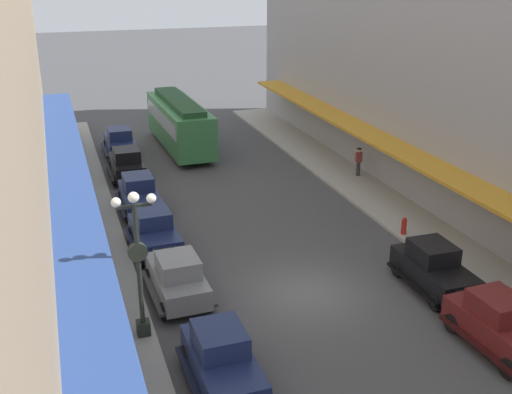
{
  "coord_description": "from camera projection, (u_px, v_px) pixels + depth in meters",
  "views": [
    {
      "loc": [
        -8.5,
        -19.3,
        12.03
      ],
      "look_at": [
        0.0,
        6.0,
        1.8
      ],
      "focal_mm": 43.41,
      "sensor_mm": 36.0,
      "label": 1
    }
  ],
  "objects": [
    {
      "name": "sidewalk_right",
      "position": [
        469.0,
        263.0,
        26.12
      ],
      "size": [
        3.0,
        60.0,
        0.15
      ],
      "primitive_type": "cube",
      "color": "#99968E",
      "rests_on": "ground"
    },
    {
      "name": "streetcar",
      "position": [
        180.0,
        122.0,
        41.51
      ],
      "size": [
        2.75,
        9.66,
        3.46
      ],
      "color": "#33723F",
      "rests_on": "ground"
    },
    {
      "name": "lamp_post_with_clock",
      "position": [
        138.0,
        259.0,
        20.01
      ],
      "size": [
        1.42,
        0.44,
        5.16
      ],
      "color": "black",
      "rests_on": "sidewalk_left"
    },
    {
      "name": "parked_car_2",
      "position": [
        154.0,
        231.0,
        27.13
      ],
      "size": [
        2.27,
        4.31,
        1.84
      ],
      "color": "#19234C",
      "rests_on": "ground"
    },
    {
      "name": "parked_car_3",
      "position": [
        127.0,
        163.0,
        36.24
      ],
      "size": [
        2.14,
        4.26,
        1.84
      ],
      "color": "black",
      "rests_on": "ground"
    },
    {
      "name": "parked_car_4",
      "position": [
        501.0,
        323.0,
        20.2
      ],
      "size": [
        2.31,
        4.32,
        1.84
      ],
      "color": "#591919",
      "rests_on": "ground"
    },
    {
      "name": "pedestrian_0",
      "position": [
        98.0,
        314.0,
        20.58
      ],
      "size": [
        0.36,
        0.28,
        1.67
      ],
      "color": "#2D2D33",
      "rests_on": "sidewalk_left"
    },
    {
      "name": "parked_car_1",
      "position": [
        139.0,
        193.0,
        31.45
      ],
      "size": [
        2.15,
        4.26,
        1.84
      ],
      "color": "#19234C",
      "rests_on": "ground"
    },
    {
      "name": "ground_plane",
      "position": [
        305.0,
        293.0,
        23.92
      ],
      "size": [
        200.0,
        200.0,
        0.0
      ],
      "primitive_type": "plane",
      "color": "#424244"
    },
    {
      "name": "parked_car_5",
      "position": [
        120.0,
        141.0,
        40.61
      ],
      "size": [
        2.15,
        4.26,
        1.84
      ],
      "color": "#19234C",
      "rests_on": "ground"
    },
    {
      "name": "fire_hydrant",
      "position": [
        404.0,
        226.0,
        28.59
      ],
      "size": [
        0.24,
        0.24,
        0.82
      ],
      "color": "#B21E19",
      "rests_on": "sidewalk_right"
    },
    {
      "name": "sidewalk_left",
      "position": [
        108.0,
        325.0,
        21.66
      ],
      "size": [
        3.0,
        60.0,
        0.15
      ],
      "primitive_type": "cube",
      "color": "#99968E",
      "rests_on": "ground"
    },
    {
      "name": "parked_car_6",
      "position": [
        434.0,
        267.0,
        23.91
      ],
      "size": [
        2.19,
        4.28,
        1.84
      ],
      "color": "black",
      "rests_on": "ground"
    },
    {
      "name": "parked_car_7",
      "position": [
        177.0,
        276.0,
        23.24
      ],
      "size": [
        2.23,
        4.29,
        1.84
      ],
      "color": "slate",
      "rests_on": "ground"
    },
    {
      "name": "pedestrian_1",
      "position": [
        359.0,
        162.0,
        36.2
      ],
      "size": [
        0.36,
        0.28,
        1.67
      ],
      "color": "#2D2D33",
      "rests_on": "sidewalk_right"
    },
    {
      "name": "parked_car_0",
      "position": [
        222.0,
        359.0,
        18.41
      ],
      "size": [
        2.18,
        4.27,
        1.84
      ],
      "color": "#19234C",
      "rests_on": "ground"
    }
  ]
}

